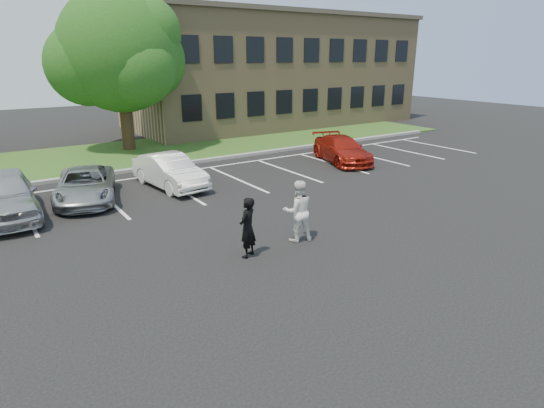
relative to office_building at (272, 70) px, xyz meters
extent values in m
plane|color=black|center=(-14.00, -21.99, -4.16)|extent=(90.00, 90.00, 0.00)
cube|color=gray|center=(-14.00, -9.99, -4.08)|extent=(40.00, 0.30, 0.15)
cube|color=#22501A|center=(-14.00, -5.99, -4.12)|extent=(44.00, 8.00, 0.08)
cube|color=white|center=(-19.60, -13.99, -4.15)|extent=(0.12, 5.20, 0.01)
cube|color=white|center=(-16.80, -13.99, -4.15)|extent=(0.12, 5.20, 0.01)
cube|color=white|center=(-14.00, -13.99, -4.15)|extent=(0.12, 5.20, 0.01)
cube|color=white|center=(-11.20, -13.99, -4.15)|extent=(0.12, 5.20, 0.01)
cube|color=white|center=(-8.40, -13.99, -4.15)|extent=(0.12, 5.20, 0.01)
cube|color=white|center=(-5.60, -13.99, -4.15)|extent=(0.12, 5.20, 0.01)
cube|color=white|center=(-2.80, -13.99, -4.15)|extent=(0.12, 5.20, 0.01)
cube|color=white|center=(0.00, -13.99, -4.15)|extent=(0.12, 5.20, 0.01)
cube|color=white|center=(2.80, -13.99, -4.15)|extent=(0.12, 5.20, 0.01)
cube|color=white|center=(-12.60, -11.29, -4.15)|extent=(34.00, 0.12, 0.01)
cube|color=#9C855B|center=(0.00, 0.01, -0.16)|extent=(22.00, 10.00, 8.00)
cube|color=#4C4439|center=(0.00, 0.01, 3.99)|extent=(22.40, 10.40, 0.30)
cube|color=black|center=(-9.20, -5.02, -1.96)|extent=(1.30, 0.06, 1.60)
cube|color=black|center=(-9.20, -5.02, 1.44)|extent=(1.30, 0.06, 1.60)
cube|color=black|center=(-6.90, -5.02, -1.96)|extent=(1.30, 0.06, 1.60)
cube|color=black|center=(-6.90, -5.02, 1.44)|extent=(1.30, 0.06, 1.60)
cube|color=black|center=(-4.60, -5.02, -1.96)|extent=(1.30, 0.06, 1.60)
cube|color=black|center=(-4.60, -5.02, 1.44)|extent=(1.30, 0.06, 1.60)
cube|color=black|center=(-2.30, -5.02, -1.96)|extent=(1.30, 0.06, 1.60)
cube|color=black|center=(-2.30, -5.02, 1.44)|extent=(1.30, 0.06, 1.60)
cube|color=black|center=(0.00, -5.02, -1.96)|extent=(1.30, 0.06, 1.60)
cube|color=black|center=(0.00, -5.02, 1.44)|extent=(1.30, 0.06, 1.60)
cube|color=black|center=(2.30, -5.02, -1.96)|extent=(1.30, 0.06, 1.60)
cube|color=black|center=(2.30, -5.02, 1.44)|extent=(1.30, 0.06, 1.60)
cube|color=black|center=(4.60, -5.02, -1.96)|extent=(1.30, 0.06, 1.60)
cube|color=black|center=(4.60, -5.02, 1.44)|extent=(1.30, 0.06, 1.60)
cube|color=black|center=(6.90, -5.02, -1.96)|extent=(1.30, 0.06, 1.60)
cube|color=black|center=(6.90, -5.02, 1.44)|extent=(1.30, 0.06, 1.60)
cube|color=black|center=(9.20, -5.02, -1.96)|extent=(1.30, 0.06, 1.60)
cube|color=black|center=(9.20, -5.02, 1.44)|extent=(1.30, 0.06, 1.60)
cylinder|color=black|center=(-13.19, -4.91, -2.56)|extent=(0.70, 0.70, 3.20)
sphere|color=#215018|center=(-13.19, -4.91, 1.34)|extent=(6.60, 6.60, 6.60)
sphere|color=#215018|center=(-11.59, -4.21, 0.84)|extent=(4.60, 4.60, 4.60)
sphere|color=#215018|center=(-14.89, -4.51, 0.64)|extent=(4.40, 4.40, 4.40)
sphere|color=#215018|center=(-12.79, -6.41, 0.44)|extent=(4.00, 4.00, 4.00)
sphere|color=#215018|center=(-13.79, -3.31, 1.64)|extent=(4.20, 4.20, 4.20)
sphere|color=#215018|center=(-11.99, -5.81, 2.24)|extent=(3.80, 3.80, 3.80)
imported|color=black|center=(-14.99, -21.29, -3.32)|extent=(0.73, 0.66, 1.68)
imported|color=white|center=(-13.18, -21.14, -3.23)|extent=(1.07, 0.94, 1.85)
imported|color=#B8B8BE|center=(-20.16, -14.06, -3.35)|extent=(2.04, 4.78, 1.61)
imported|color=#9A9CA1|center=(-17.49, -13.58, -3.54)|extent=(3.17, 4.81, 1.23)
imported|color=white|center=(-14.14, -13.56, -3.47)|extent=(1.94, 4.32, 1.38)
imported|color=#9C1B0F|center=(-4.98, -13.97, -3.51)|extent=(3.07, 4.84, 1.30)
camera|label=1|loc=(-20.79, -31.15, 1.09)|focal=30.00mm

